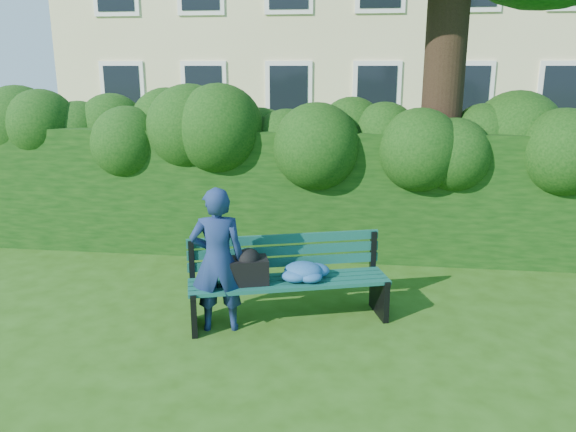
# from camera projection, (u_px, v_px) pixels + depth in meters

# --- Properties ---
(ground) EXTENTS (80.00, 80.00, 0.00)m
(ground) POSITION_uv_depth(u_px,v_px,m) (281.00, 312.00, 6.28)
(ground) COLOR #254A0F
(ground) RESTS_ON ground
(hedge) EXTENTS (10.00, 1.00, 1.80)m
(hedge) POSITION_uv_depth(u_px,v_px,m) (302.00, 191.00, 8.15)
(hedge) COLOR black
(hedge) RESTS_ON ground
(park_bench) EXTENTS (2.18, 1.16, 0.89)m
(park_bench) POSITION_uv_depth(u_px,v_px,m) (284.00, 275.00, 5.96)
(park_bench) COLOR #0D4239
(park_bench) RESTS_ON ground
(man_reading) EXTENTS (0.61, 0.47, 1.51)m
(man_reading) POSITION_uv_depth(u_px,v_px,m) (218.00, 260.00, 5.68)
(man_reading) COLOR navy
(man_reading) RESTS_ON ground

